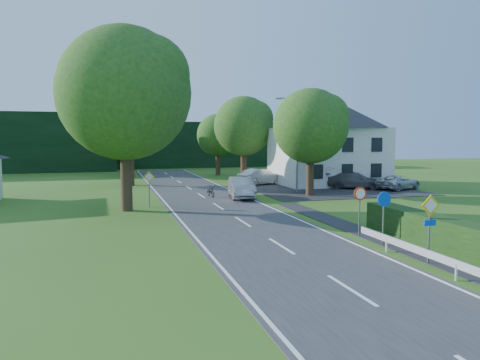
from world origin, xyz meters
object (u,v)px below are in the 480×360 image
object	(u,v)px
motorcycle	(211,191)
parasol	(326,177)
streetlight	(296,140)
parked_car_silver_a	(261,177)
parked_car_grey	(355,180)
moving_car	(241,188)
parked_car_silver_b	(398,182)

from	to	relation	value
motorcycle	parasol	bearing A→B (deg)	11.21
motorcycle	streetlight	bearing A→B (deg)	3.51
parked_car_silver_a	parked_car_grey	xyz separation A→B (m)	(7.18, -5.68, -0.05)
parked_car_silver_a	parasol	bearing A→B (deg)	-157.01
streetlight	moving_car	bearing A→B (deg)	-157.46
moving_car	parked_car_silver_a	distance (m)	10.31
motorcycle	moving_car	bearing A→B (deg)	-34.85
streetlight	motorcycle	bearing A→B (deg)	-172.80
moving_car	parked_car_grey	size ratio (longest dim) A/B	0.95
parked_car_grey	parked_car_silver_a	bearing A→B (deg)	83.10
streetlight	motorcycle	size ratio (longest dim) A/B	4.43
streetlight	parasol	bearing A→B (deg)	28.10
moving_car	parked_car_grey	world-z (taller)	moving_car
moving_car	parked_car_silver_b	xyz separation A→B (m)	(15.10, 1.82, -0.15)
streetlight	moving_car	distance (m)	6.85
parasol	parked_car_grey	bearing A→B (deg)	-17.05
parasol	parked_car_silver_a	bearing A→B (deg)	133.51
streetlight	parked_car_silver_b	size ratio (longest dim) A/B	1.74
moving_car	parked_car_silver_a	size ratio (longest dim) A/B	1.01
streetlight	parked_car_grey	size ratio (longest dim) A/B	1.57
parked_car_silver_a	parasol	world-z (taller)	parasol
parked_car_silver_b	streetlight	bearing A→B (deg)	64.34
motorcycle	parked_car_grey	distance (m)	14.09
parked_car_silver_b	parasol	distance (m)	6.36
moving_car	motorcycle	world-z (taller)	moving_car
moving_car	parked_car_silver_a	xyz separation A→B (m)	(4.60, 9.23, -0.01)
streetlight	parked_car_silver_a	size ratio (longest dim) A/B	1.68
parked_car_silver_a	parasol	xyz separation A→B (m)	(4.66, -4.91, 0.25)
streetlight	parked_car_grey	world-z (taller)	streetlight
parked_car_silver_a	parked_car_grey	bearing A→B (deg)	-148.90
parked_car_grey	parked_car_silver_b	distance (m)	3.74
streetlight	parked_car_silver_b	bearing A→B (deg)	-2.38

